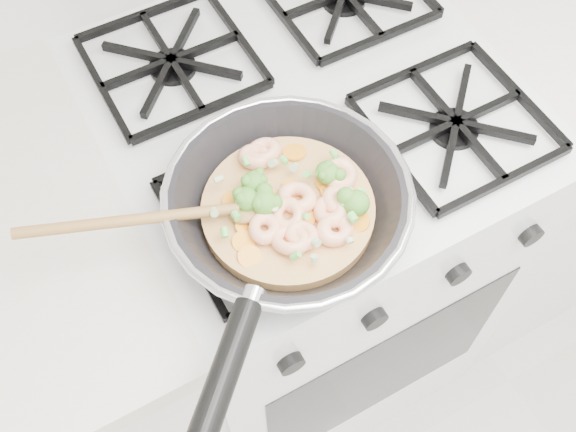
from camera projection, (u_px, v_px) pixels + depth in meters
stove at (303, 244)px, 1.39m from camera, size 0.60×0.60×0.92m
skillet at (287, 207)px, 0.85m from camera, size 0.46×0.40×0.09m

